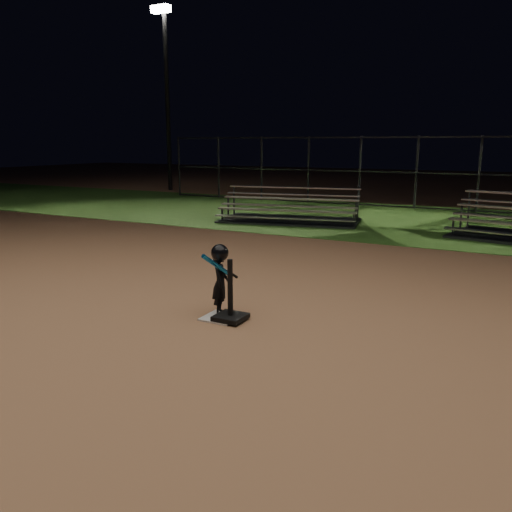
{
  "coord_description": "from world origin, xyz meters",
  "views": [
    {
      "loc": [
        3.41,
        -5.54,
        2.27
      ],
      "look_at": [
        0.0,
        1.0,
        0.65
      ],
      "focal_mm": 36.28,
      "sensor_mm": 36.0,
      "label": 1
    }
  ],
  "objects_px": {
    "batting_tee": "(230,308)",
    "child_batter": "(220,277)",
    "home_plate": "(221,318)",
    "light_pole_left": "(166,84)",
    "bleacher_left": "(289,215)"
  },
  "relations": [
    {
      "from": "batting_tee",
      "to": "child_batter",
      "type": "relative_size",
      "value": 0.83
    },
    {
      "from": "batting_tee",
      "to": "child_batter",
      "type": "distance_m",
      "value": 0.46
    },
    {
      "from": "home_plate",
      "to": "batting_tee",
      "type": "height_order",
      "value": "batting_tee"
    },
    {
      "from": "home_plate",
      "to": "light_pole_left",
      "type": "xyz_separation_m",
      "value": [
        -12.0,
        14.94,
        4.93
      ]
    },
    {
      "from": "home_plate",
      "to": "child_batter",
      "type": "xyz_separation_m",
      "value": [
        -0.09,
        0.14,
        0.5
      ]
    },
    {
      "from": "home_plate",
      "to": "light_pole_left",
      "type": "height_order",
      "value": "light_pole_left"
    },
    {
      "from": "home_plate",
      "to": "child_batter",
      "type": "distance_m",
      "value": 0.53
    },
    {
      "from": "home_plate",
      "to": "light_pole_left",
      "type": "relative_size",
      "value": 0.05
    },
    {
      "from": "batting_tee",
      "to": "light_pole_left",
      "type": "bearing_deg",
      "value": 129.09
    },
    {
      "from": "child_batter",
      "to": "home_plate",
      "type": "bearing_deg",
      "value": -170.0
    },
    {
      "from": "bleacher_left",
      "to": "child_batter",
      "type": "bearing_deg",
      "value": -83.6
    },
    {
      "from": "home_plate",
      "to": "bleacher_left",
      "type": "xyz_separation_m",
      "value": [
        -2.66,
        8.23,
        0.19
      ]
    },
    {
      "from": "home_plate",
      "to": "bleacher_left",
      "type": "distance_m",
      "value": 8.65
    },
    {
      "from": "home_plate",
      "to": "batting_tee",
      "type": "relative_size",
      "value": 0.56
    },
    {
      "from": "batting_tee",
      "to": "bleacher_left",
      "type": "xyz_separation_m",
      "value": [
        -2.82,
        8.25,
        0.03
      ]
    }
  ]
}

